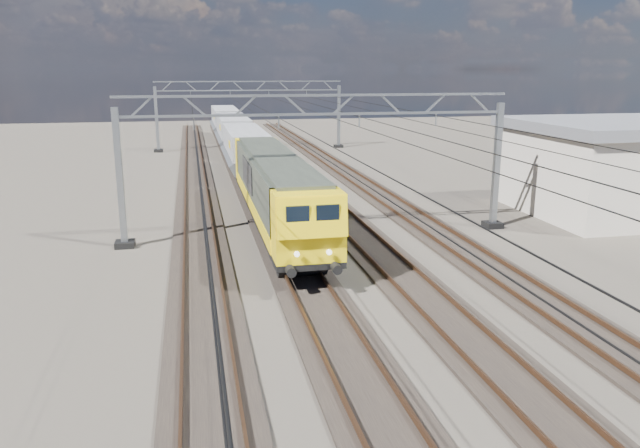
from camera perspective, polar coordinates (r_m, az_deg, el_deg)
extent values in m
plane|color=black|center=(27.91, 1.61, -3.26)|extent=(160.00, 160.00, 0.00)
cube|color=black|center=(27.21, -10.81, -3.84)|extent=(2.60, 140.00, 0.12)
cube|color=brown|center=(27.17, -12.35, -3.59)|extent=(0.08, 140.00, 0.16)
cube|color=brown|center=(27.18, -9.31, -3.44)|extent=(0.08, 140.00, 0.16)
cube|color=black|center=(27.52, -2.45, -3.39)|extent=(2.60, 140.00, 0.12)
cube|color=brown|center=(27.38, -3.94, -3.15)|extent=(0.08, 140.00, 0.16)
cube|color=brown|center=(27.60, -0.98, -2.98)|extent=(0.08, 140.00, 0.16)
cube|color=black|center=(28.40, 5.55, -2.89)|extent=(2.60, 140.00, 0.12)
cube|color=brown|center=(28.16, 4.15, -2.67)|extent=(0.08, 140.00, 0.16)
cube|color=brown|center=(28.57, 6.94, -2.49)|extent=(0.08, 140.00, 0.16)
cube|color=black|center=(29.80, 12.93, -2.38)|extent=(2.60, 140.00, 0.12)
cube|color=brown|center=(29.47, 11.67, -2.17)|extent=(0.08, 140.00, 0.16)
cube|color=brown|center=(30.06, 14.19, -1.99)|extent=(0.08, 140.00, 0.16)
cube|color=gray|center=(30.54, -17.83, 3.94)|extent=(0.30, 0.30, 6.60)
cube|color=gray|center=(34.15, 15.83, 5.08)|extent=(0.30, 0.30, 6.60)
cube|color=black|center=(31.20, -17.40, -1.76)|extent=(0.90, 0.90, 0.30)
cube|color=black|center=(34.75, 15.49, -0.06)|extent=(0.90, 0.90, 0.30)
cube|color=gray|center=(30.59, -0.05, 11.69)|extent=(19.30, 0.18, 0.12)
cube|color=gray|center=(30.64, -0.05, 10.01)|extent=(19.30, 0.18, 0.12)
cube|color=gray|center=(30.07, -16.02, 10.26)|extent=(1.03, 0.10, 0.94)
cube|color=gray|center=(29.99, -11.42, 10.52)|extent=(1.03, 0.10, 0.94)
cube|color=gray|center=(30.10, -6.82, 10.70)|extent=(1.03, 0.10, 0.94)
cube|color=gray|center=(30.40, -2.28, 10.82)|extent=(1.03, 0.10, 0.94)
cube|color=gray|center=(30.87, 2.15, 10.87)|extent=(1.03, 0.10, 0.94)
cube|color=gray|center=(31.52, 6.43, 10.85)|extent=(1.03, 0.10, 0.94)
cube|color=gray|center=(32.33, 10.51, 10.79)|extent=(1.03, 0.10, 0.94)
cube|color=gray|center=(33.30, 14.37, 10.68)|extent=(1.03, 0.10, 0.94)
cube|color=gray|center=(30.04, -11.47, 9.04)|extent=(0.06, 0.06, 0.65)
cube|color=gray|center=(30.33, -3.80, 9.32)|extent=(0.06, 0.06, 0.65)
cube|color=gray|center=(31.13, 3.61, 9.45)|extent=(0.06, 0.06, 0.65)
cube|color=gray|center=(32.41, 10.55, 9.42)|extent=(0.06, 0.06, 0.65)
cube|color=gray|center=(66.22, -14.71, 9.22)|extent=(0.30, 0.30, 6.60)
cube|color=gray|center=(67.96, 1.72, 9.77)|extent=(0.30, 0.30, 6.60)
cube|color=black|center=(66.53, -14.54, 6.52)|extent=(0.90, 0.90, 0.30)
cube|color=black|center=(68.26, 1.70, 7.13)|extent=(0.90, 0.90, 0.30)
cube|color=gray|center=(66.24, -6.48, 12.83)|extent=(19.30, 0.18, 0.12)
cube|color=gray|center=(66.26, -6.46, 12.05)|extent=(19.30, 0.18, 0.12)
cube|color=gray|center=(66.00, -13.84, 12.13)|extent=(1.03, 0.10, 0.94)
cube|color=gray|center=(65.97, -11.73, 12.24)|extent=(1.03, 0.10, 0.94)
cube|color=gray|center=(66.02, -9.62, 12.33)|extent=(1.03, 0.10, 0.94)
cube|color=gray|center=(66.15, -7.52, 12.41)|extent=(1.03, 0.10, 0.94)
cube|color=gray|center=(66.37, -5.43, 12.47)|extent=(1.03, 0.10, 0.94)
cube|color=gray|center=(66.68, -3.35, 12.51)|extent=(1.03, 0.10, 0.94)
cube|color=gray|center=(67.06, -1.29, 12.54)|extent=(1.03, 0.10, 0.94)
cube|color=gray|center=(67.53, 0.74, 12.55)|extent=(1.03, 0.10, 0.94)
cube|color=gray|center=(65.99, -11.75, 11.56)|extent=(0.06, 0.06, 0.65)
cube|color=gray|center=(66.12, -8.21, 11.71)|extent=(0.06, 0.06, 0.65)
cube|color=gray|center=(66.49, -4.70, 11.82)|extent=(0.06, 0.06, 0.65)
cube|color=gray|center=(67.10, -1.24, 11.88)|extent=(0.06, 0.06, 0.65)
cylinder|color=black|center=(34.06, -11.50, 9.04)|extent=(0.03, 140.00, 0.03)
cylinder|color=black|center=(34.02, -11.54, 9.87)|extent=(0.03, 140.00, 0.03)
cylinder|color=black|center=(34.31, -4.73, 9.30)|extent=(0.03, 140.00, 0.03)
cylinder|color=black|center=(34.27, -4.74, 10.13)|extent=(0.03, 140.00, 0.03)
cylinder|color=black|center=(35.02, 1.87, 9.43)|extent=(0.03, 140.00, 0.03)
cylinder|color=black|center=(34.98, 1.88, 10.25)|extent=(0.03, 140.00, 0.03)
cylinder|color=black|center=(36.16, 8.13, 9.44)|extent=(0.03, 140.00, 0.03)
cylinder|color=black|center=(36.12, 8.16, 10.23)|extent=(0.03, 140.00, 0.03)
cube|color=black|center=(26.51, -2.17, -2.51)|extent=(2.20, 3.60, 0.60)
cube|color=black|center=(39.04, -5.33, 2.81)|extent=(2.20, 3.60, 0.60)
cube|color=black|center=(32.64, -4.06, 1.31)|extent=(2.65, 20.00, 0.25)
cube|color=black|center=(32.73, -4.05, 0.66)|extent=(2.20, 4.50, 0.75)
cube|color=#2A3028|center=(32.36, -4.11, 3.76)|extent=(2.65, 17.00, 2.60)
cube|color=yellow|center=(32.41, -6.44, 1.92)|extent=(0.04, 17.00, 0.60)
cube|color=yellow|center=(32.75, -1.74, 2.13)|extent=(0.04, 17.00, 0.60)
cube|color=black|center=(33.14, -6.68, 4.56)|extent=(0.05, 5.00, 1.40)
cube|color=black|center=(33.47, -2.04, 4.74)|extent=(0.05, 5.00, 1.40)
cube|color=#2A3028|center=(32.15, -4.15, 6.16)|extent=(2.25, 18.00, 0.15)
cube|color=yellow|center=(23.56, -1.16, -0.07)|extent=(2.65, 1.80, 2.60)
cube|color=yellow|center=(22.54, -0.72, 0.59)|extent=(2.60, 0.46, 1.52)
cube|color=black|center=(22.32, -2.06, 0.71)|extent=(0.85, 0.08, 0.75)
cube|color=black|center=(22.53, 0.70, 0.84)|extent=(0.85, 0.08, 0.75)
cylinder|color=black|center=(22.68, -2.70, -4.33)|extent=(0.36, 0.50, 0.36)
cylinder|color=black|center=(22.99, 1.50, -4.07)|extent=(0.36, 0.50, 0.36)
cylinder|color=white|center=(22.63, -2.13, -2.77)|extent=(0.20, 0.08, 0.20)
cylinder|color=white|center=(22.85, 0.84, -2.60)|extent=(0.20, 0.08, 0.20)
cube|color=yellow|center=(41.29, -5.80, 5.94)|extent=(2.65, 1.80, 2.60)
cube|color=yellow|center=(42.16, -5.95, 6.79)|extent=(2.60, 0.46, 1.52)
cube|color=black|center=(42.20, -6.72, 6.91)|extent=(0.85, 0.08, 0.75)
cube|color=black|center=(42.30, -5.22, 6.96)|extent=(0.85, 0.08, 0.75)
cylinder|color=black|center=(42.61, -7.06, 4.25)|extent=(0.36, 0.50, 0.36)
cylinder|color=black|center=(42.77, -4.79, 4.34)|extent=(0.36, 0.50, 0.36)
cylinder|color=white|center=(42.43, -6.74, 5.04)|extent=(0.20, 0.08, 0.20)
cylinder|color=white|center=(42.55, -5.12, 5.10)|extent=(0.20, 0.08, 0.20)
cube|color=black|center=(45.60, -6.29, 4.36)|extent=(2.20, 2.60, 0.55)
cube|color=black|center=(54.46, -7.20, 5.89)|extent=(2.20, 2.60, 0.55)
cube|color=black|center=(49.97, -6.80, 5.60)|extent=(2.40, 13.00, 0.20)
cube|color=gray|center=(49.76, -6.85, 7.56)|extent=(2.80, 12.00, 1.80)
cube|color=#4C5054|center=(49.84, -7.91, 6.09)|extent=(1.48, 12.00, 1.36)
cube|color=#4C5054|center=(50.00, -5.72, 6.18)|extent=(1.48, 12.00, 1.36)
cube|color=yellow|center=(46.67, -8.28, 7.22)|extent=(0.04, 1.20, 0.50)
cube|color=black|center=(59.60, -7.61, 6.57)|extent=(2.20, 2.60, 0.55)
cube|color=black|center=(68.52, -8.18, 7.50)|extent=(2.20, 2.60, 0.55)
cube|color=black|center=(64.02, -7.92, 7.39)|extent=(2.40, 13.00, 0.20)
cube|color=gray|center=(63.85, -7.98, 8.92)|extent=(2.80, 12.00, 1.80)
cube|color=#4C5054|center=(63.91, -8.80, 7.77)|extent=(1.48, 12.00, 1.36)
cube|color=#4C5054|center=(64.04, -7.08, 7.84)|extent=(1.48, 12.00, 1.36)
cube|color=yellow|center=(60.78, -9.14, 8.73)|extent=(0.04, 1.20, 0.50)
cube|color=black|center=(73.68, -8.44, 7.94)|extent=(2.20, 2.60, 0.55)
cube|color=black|center=(82.63, -8.82, 8.56)|extent=(2.20, 2.60, 0.55)
cube|color=black|center=(78.12, -8.65, 8.53)|extent=(2.40, 13.00, 0.20)
cube|color=gray|center=(77.98, -8.70, 9.79)|extent=(2.80, 12.00, 1.80)
cube|color=#4C5054|center=(78.04, -9.37, 8.85)|extent=(1.48, 12.00, 1.36)
cube|color=#4C5054|center=(78.14, -7.96, 8.90)|extent=(1.48, 12.00, 1.36)
cube|color=yellow|center=(74.92, -9.67, 9.67)|extent=(0.04, 1.20, 0.50)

